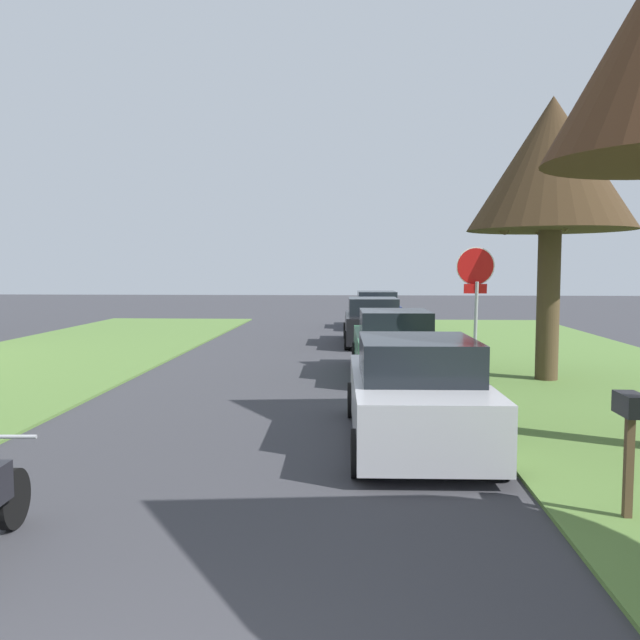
{
  "coord_description": "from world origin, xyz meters",
  "views": [
    {
      "loc": [
        1.6,
        -2.47,
        2.58
      ],
      "look_at": [
        0.89,
        10.23,
        1.57
      ],
      "focal_mm": 37.11,
      "sensor_mm": 36.0,
      "label": 1
    }
  ],
  "objects_px": {
    "street_tree_right_mid_b": "(552,167)",
    "parked_sedan_navy": "(376,311)",
    "parked_sedan_black": "(373,323)",
    "parked_sedan_silver": "(415,395)",
    "stop_sign_far": "(475,286)",
    "parked_sedan_green": "(394,345)",
    "curbside_mailbox": "(630,419)"
  },
  "relations": [
    {
      "from": "street_tree_right_mid_b",
      "to": "parked_sedan_navy",
      "type": "height_order",
      "value": "street_tree_right_mid_b"
    },
    {
      "from": "parked_sedan_black",
      "to": "parked_sedan_navy",
      "type": "bearing_deg",
      "value": 87.15
    },
    {
      "from": "parked_sedan_silver",
      "to": "parked_sedan_navy",
      "type": "relative_size",
      "value": 1.0
    },
    {
      "from": "stop_sign_far",
      "to": "parked_sedan_navy",
      "type": "height_order",
      "value": "stop_sign_far"
    },
    {
      "from": "stop_sign_far",
      "to": "street_tree_right_mid_b",
      "type": "relative_size",
      "value": 0.47
    },
    {
      "from": "parked_sedan_black",
      "to": "parked_sedan_green",
      "type": "bearing_deg",
      "value": -86.86
    },
    {
      "from": "parked_sedan_navy",
      "to": "curbside_mailbox",
      "type": "height_order",
      "value": "parked_sedan_navy"
    },
    {
      "from": "parked_sedan_silver",
      "to": "stop_sign_far",
      "type": "bearing_deg",
      "value": 69.82
    },
    {
      "from": "street_tree_right_mid_b",
      "to": "parked_sedan_silver",
      "type": "distance_m",
      "value": 7.7
    },
    {
      "from": "street_tree_right_mid_b",
      "to": "parked_sedan_navy",
      "type": "xyz_separation_m",
      "value": [
        -3.46,
        13.42,
        -4.09
      ]
    },
    {
      "from": "street_tree_right_mid_b",
      "to": "parked_sedan_navy",
      "type": "distance_m",
      "value": 14.45
    },
    {
      "from": "parked_sedan_silver",
      "to": "curbside_mailbox",
      "type": "height_order",
      "value": "parked_sedan_silver"
    },
    {
      "from": "stop_sign_far",
      "to": "parked_sedan_silver",
      "type": "bearing_deg",
      "value": -110.18
    },
    {
      "from": "parked_sedan_navy",
      "to": "curbside_mailbox",
      "type": "xyz_separation_m",
      "value": [
        1.9,
        -21.86,
        0.33
      ]
    },
    {
      "from": "street_tree_right_mid_b",
      "to": "parked_sedan_green",
      "type": "bearing_deg",
      "value": 169.28
    },
    {
      "from": "street_tree_right_mid_b",
      "to": "parked_sedan_green",
      "type": "relative_size",
      "value": 1.42
    },
    {
      "from": "street_tree_right_mid_b",
      "to": "curbside_mailbox",
      "type": "xyz_separation_m",
      "value": [
        -1.56,
        -8.45,
        -3.76
      ]
    },
    {
      "from": "parked_sedan_black",
      "to": "curbside_mailbox",
      "type": "distance_m",
      "value": 15.77
    },
    {
      "from": "street_tree_right_mid_b",
      "to": "parked_sedan_silver",
      "type": "xyz_separation_m",
      "value": [
        -3.45,
        -5.53,
        -4.09
      ]
    },
    {
      "from": "parked_sedan_silver",
      "to": "parked_sedan_black",
      "type": "relative_size",
      "value": 1.0
    },
    {
      "from": "parked_sedan_silver",
      "to": "curbside_mailbox",
      "type": "relative_size",
      "value": 3.5
    },
    {
      "from": "street_tree_right_mid_b",
      "to": "parked_sedan_navy",
      "type": "bearing_deg",
      "value": 104.48
    },
    {
      "from": "parked_sedan_green",
      "to": "parked_sedan_navy",
      "type": "bearing_deg",
      "value": 90.2
    },
    {
      "from": "curbside_mailbox",
      "to": "stop_sign_far",
      "type": "bearing_deg",
      "value": 92.1
    },
    {
      "from": "stop_sign_far",
      "to": "parked_sedan_green",
      "type": "bearing_deg",
      "value": 131.92
    },
    {
      "from": "stop_sign_far",
      "to": "parked_sedan_black",
      "type": "height_order",
      "value": "stop_sign_far"
    },
    {
      "from": "stop_sign_far",
      "to": "street_tree_right_mid_b",
      "type": "height_order",
      "value": "street_tree_right_mid_b"
    },
    {
      "from": "parked_sedan_silver",
      "to": "parked_sedan_navy",
      "type": "bearing_deg",
      "value": 90.04
    },
    {
      "from": "parked_sedan_silver",
      "to": "parked_sedan_green",
      "type": "bearing_deg",
      "value": 89.72
    },
    {
      "from": "parked_sedan_silver",
      "to": "parked_sedan_navy",
      "type": "height_order",
      "value": "same"
    },
    {
      "from": "stop_sign_far",
      "to": "parked_sedan_navy",
      "type": "distance_m",
      "value": 14.71
    },
    {
      "from": "parked_sedan_green",
      "to": "curbside_mailbox",
      "type": "distance_m",
      "value": 9.29
    }
  ]
}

